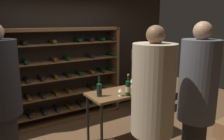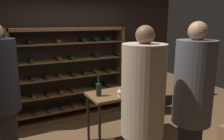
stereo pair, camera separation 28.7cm
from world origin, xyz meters
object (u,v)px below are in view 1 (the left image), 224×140
wine_glass_stemmed_center (120,90)px  wine_rack (68,76)px  wine_bottle_gold_foil (139,80)px  wine_bottle_green_slim (128,88)px  tasting_table (124,97)px  person_bystander_dark_jacket (152,111)px  wine_glass_stemmed_left (132,81)px  person_guest_plum_blouse (197,99)px  wine_bottle_red_label (99,89)px  person_host_in_suit (2,96)px  display_cabinet (143,81)px

wine_glass_stemmed_center → wine_rack: bearing=102.6°
wine_bottle_gold_foil → wine_bottle_green_slim: bearing=-148.4°
tasting_table → person_bystander_dark_jacket: (-0.58, -1.33, 0.34)m
wine_bottle_green_slim → wine_glass_stemmed_left: 0.51m
person_bystander_dark_jacket → wine_bottle_green_slim: bearing=53.0°
person_guest_plum_blouse → wine_bottle_green_slim: size_ratio=5.82×
wine_bottle_red_label → wine_bottle_green_slim: (0.41, -0.21, 0.02)m
person_bystander_dark_jacket → wine_bottle_green_slim: 1.22m
wine_bottle_green_slim → person_host_in_suit: bearing=171.8°
wine_rack → person_host_in_suit: (-1.35, -1.25, 0.17)m
wine_rack → person_bystander_dark_jacket: (-0.05, -2.62, 0.17)m
wine_glass_stemmed_center → wine_bottle_gold_foil: bearing=21.9°
person_guest_plum_blouse → wine_bottle_gold_foil: (0.28, 1.44, -0.12)m
wine_bottle_red_label → person_guest_plum_blouse: bearing=-67.0°
wine_rack → wine_bottle_green_slim: (0.44, -1.51, 0.06)m
person_bystander_dark_jacket → display_cabinet: 2.75m
tasting_table → wine_bottle_green_slim: bearing=-111.9°
person_bystander_dark_jacket → wine_glass_stemmed_center: 1.23m
wine_rack → wine_bottle_green_slim: 1.57m
wine_rack → wine_glass_stemmed_left: size_ratio=15.78×
wine_glass_stemmed_left → person_bystander_dark_jacket: bearing=-119.9°
wine_bottle_green_slim → wine_glass_stemmed_left: bearing=46.1°
display_cabinet → person_host_in_suit: bearing=-165.6°
wine_rack → display_cabinet: wine_rack is taller
wine_bottle_red_label → wine_glass_stemmed_center: bearing=-28.9°
person_guest_plum_blouse → wine_bottle_green_slim: person_guest_plum_blouse is taller
wine_rack → wine_bottle_green_slim: size_ratio=6.71×
person_guest_plum_blouse → wine_bottle_red_label: size_ratio=6.39×
person_bystander_dark_jacket → wine_bottle_gold_foil: 1.68m
person_host_in_suit → person_guest_plum_blouse: bearing=33.7°
wine_bottle_gold_foil → wine_bottle_green_slim: size_ratio=1.07×
person_guest_plum_blouse → wine_glass_stemmed_center: bearing=56.7°
wine_bottle_green_slim → wine_glass_stemmed_center: bearing=155.9°
wine_bottle_red_label → wine_glass_stemmed_center: (0.29, -0.16, -0.02)m
person_guest_plum_blouse → person_host_in_suit: size_ratio=1.01×
person_host_in_suit → wine_glass_stemmed_left: 2.15m
wine_rack → tasting_table: (0.53, -1.29, -0.17)m
tasting_table → wine_bottle_gold_foil: size_ratio=3.38×
person_guest_plum_blouse → wine_bottle_green_slim: (-0.17, 1.16, -0.12)m
tasting_table → person_bystander_dark_jacket: person_bystander_dark_jacket is taller
wine_bottle_gold_foil → person_host_in_suit: bearing=-179.4°
wine_bottle_green_slim → wine_bottle_gold_foil: bearing=31.6°
display_cabinet → wine_rack: bearing=163.5°
wine_bottle_green_slim → wine_glass_stemmed_left: wine_bottle_green_slim is taller
tasting_table → wine_bottle_red_label: 0.54m
person_host_in_suit → wine_glass_stemmed_left: size_ratio=13.55×
person_bystander_dark_jacket → wine_glass_stemmed_center: size_ratio=15.63×
person_host_in_suit → wine_glass_stemmed_center: 1.69m
person_bystander_dark_jacket → wine_glass_stemmed_center: (0.38, 1.16, -0.15)m
person_host_in_suit → wine_glass_stemmed_center: size_ratio=15.76×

